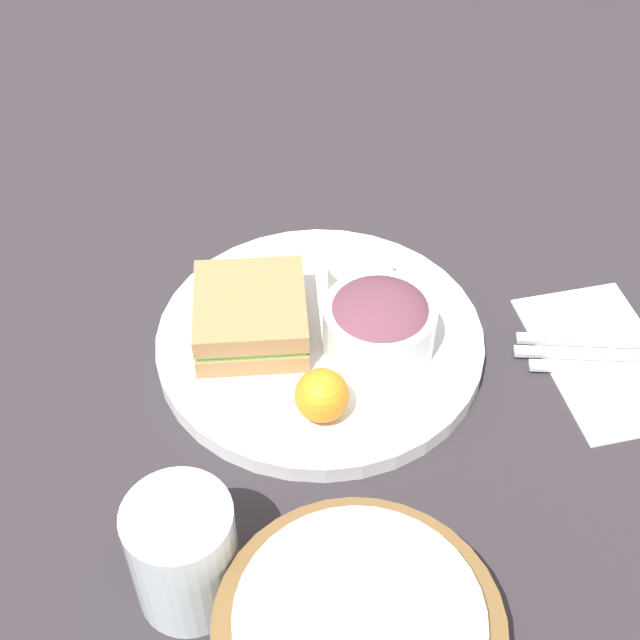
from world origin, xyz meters
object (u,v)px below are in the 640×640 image
(plate, at_px, (320,341))
(sandwich, at_px, (251,315))
(spoon, at_px, (608,368))
(fork, at_px, (602,341))
(knife, at_px, (605,355))
(salad_bowl, at_px, (379,322))
(dressing_cup, at_px, (360,278))
(drink_glass, at_px, (184,554))

(plate, bearing_deg, sandwich, -15.20)
(sandwich, relative_size, spoon, 0.84)
(plate, distance_m, fork, 0.28)
(fork, bearing_deg, spoon, -90.00)
(knife, bearing_deg, salad_bowl, -176.87)
(plate, height_order, salad_bowl, salad_bowl)
(dressing_cup, bearing_deg, fork, 153.69)
(fork, bearing_deg, dressing_cup, 169.81)
(dressing_cup, bearing_deg, spoon, 145.79)
(dressing_cup, xyz_separation_m, fork, (-0.22, 0.11, -0.03))
(fork, bearing_deg, knife, -90.00)
(plate, distance_m, sandwich, 0.08)
(dressing_cup, bearing_deg, sandwich, 14.95)
(salad_bowl, relative_size, knife, 0.61)
(plate, relative_size, spoon, 2.11)
(plate, bearing_deg, drink_glass, 55.69)
(salad_bowl, bearing_deg, dressing_cup, -91.05)
(knife, relative_size, spoon, 1.17)
(salad_bowl, height_order, fork, salad_bowl)
(salad_bowl, relative_size, spoon, 0.71)
(plate, distance_m, salad_bowl, 0.07)
(plate, distance_m, drink_glass, 0.29)
(plate, distance_m, spoon, 0.28)
(sandwich, distance_m, salad_bowl, 0.13)
(dressing_cup, bearing_deg, knife, 149.67)
(sandwich, xyz_separation_m, knife, (-0.34, 0.10, -0.04))
(knife, distance_m, spoon, 0.02)
(salad_bowl, relative_size, drink_glass, 0.99)
(sandwich, distance_m, drink_glass, 0.27)
(spoon, bearing_deg, knife, 90.00)
(plate, relative_size, fork, 1.90)
(plate, relative_size, sandwich, 2.50)
(fork, distance_m, knife, 0.02)
(fork, bearing_deg, sandwich, -176.88)
(drink_glass, bearing_deg, spoon, -162.10)
(fork, relative_size, knife, 0.95)
(fork, bearing_deg, plate, -176.35)
(sandwich, bearing_deg, spoon, 161.12)
(sandwich, bearing_deg, plate, 164.80)
(plate, height_order, sandwich, sandwich)
(dressing_cup, distance_m, knife, 0.25)
(sandwich, height_order, fork, sandwich)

